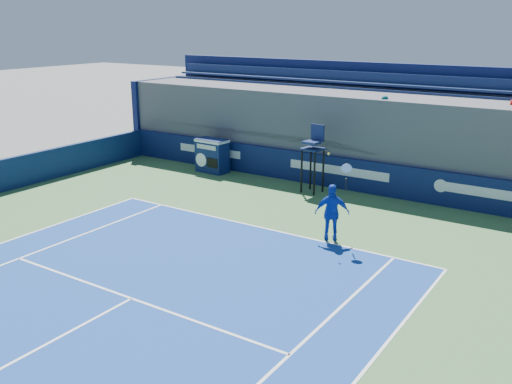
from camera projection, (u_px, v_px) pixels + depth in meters
The scene contains 5 objects.
back_hoarding at pixel (339, 173), 21.22m from camera, with size 20.40×0.21×1.20m.
match_clock at pixel (212, 155), 23.46m from camera, with size 1.36×0.79×1.40m.
umpire_chair at pixel (313, 151), 20.46m from camera, with size 0.78×0.78×2.48m.
tennis_player at pixel (332, 213), 16.03m from camera, with size 1.05×0.80×2.57m.
stadium_seating at pixel (363, 132), 22.50m from camera, with size 21.00×4.05×4.40m.
Camera 1 is at (8.72, -1.74, 6.00)m, focal length 40.00 mm.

